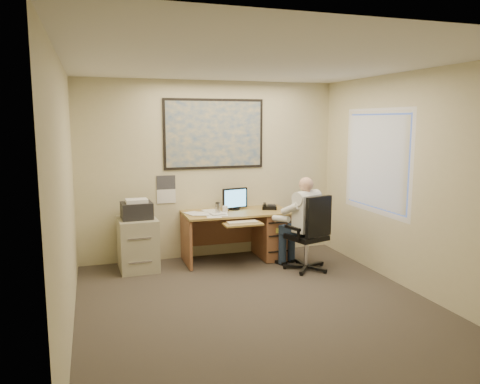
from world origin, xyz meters
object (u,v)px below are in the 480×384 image
object	(u,v)px
desk	(258,230)
office_chair	(307,249)
filing_cabinet	(138,239)
person	(306,223)

from	to	relation	value
desk	office_chair	world-z (taller)	desk
desk	filing_cabinet	world-z (taller)	desk
desk	office_chair	bearing A→B (deg)	-60.83
filing_cabinet	person	bearing A→B (deg)	-19.80
desk	person	size ratio (longest dim) A/B	1.21
filing_cabinet	desk	bearing A→B (deg)	-1.97
person	office_chair	bearing A→B (deg)	-123.86
office_chair	person	size ratio (longest dim) A/B	0.82
office_chair	person	xyz separation A→B (m)	(0.01, 0.08, 0.34)
desk	office_chair	distance (m)	0.93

